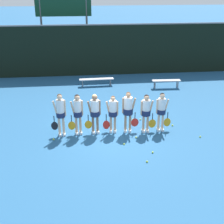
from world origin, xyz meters
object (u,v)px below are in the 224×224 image
at_px(bench_far, 96,80).
at_px(player_6, 162,109).
at_px(player_0, 60,111).
at_px(player_4, 128,109).
at_px(tennis_ball_7, 54,139).
at_px(player_5, 146,110).
at_px(tennis_ball_8, 64,128).
at_px(tennis_ball_3, 147,162).
at_px(tennis_ball_6, 130,112).
at_px(tennis_ball_0, 136,137).
at_px(tennis_ball_2, 200,137).
at_px(tennis_ball_4, 133,120).
at_px(player_1, 78,111).
at_px(bench_courtside, 166,81).
at_px(tennis_ball_5, 124,144).
at_px(tennis_ball_9, 172,125).
at_px(tennis_ball_10, 140,119).
at_px(player_2, 95,110).
at_px(scoreboard, 63,10).
at_px(player_3, 113,111).
at_px(tennis_ball_1, 153,152).

distance_m(bench_far, player_6, 6.81).
xyz_separation_m(player_0, player_6, (4.15, -0.00, -0.07)).
distance_m(player_4, tennis_ball_7, 3.26).
relative_size(player_5, tennis_ball_8, 25.29).
xyz_separation_m(tennis_ball_3, tennis_ball_6, (0.13, 4.42, -0.00)).
bearing_deg(tennis_ball_0, tennis_ball_7, 176.61).
relative_size(tennis_ball_2, tennis_ball_4, 1.01).
xyz_separation_m(player_6, tennis_ball_7, (-4.46, -0.40, -0.96)).
height_order(bench_far, player_1, player_1).
bearing_deg(player_6, bench_courtside, 76.24).
distance_m(tennis_ball_5, tennis_ball_9, 2.76).
xyz_separation_m(player_5, tennis_ball_7, (-3.80, -0.37, -0.94)).
height_order(player_1, tennis_ball_6, player_1).
bearing_deg(tennis_ball_7, player_1, 25.27).
distance_m(bench_far, tennis_ball_10, 5.52).
distance_m(tennis_ball_5, tennis_ball_6, 3.17).
xyz_separation_m(player_0, tennis_ball_5, (2.43, -1.10, -1.03)).
xyz_separation_m(player_2, tennis_ball_3, (1.67, -2.51, -0.98)).
relative_size(bench_courtside, tennis_ball_5, 25.93).
relative_size(bench_far, player_1, 1.20).
bearing_deg(player_0, player_4, -5.26).
distance_m(player_6, tennis_ball_9, 1.20).
xyz_separation_m(bench_courtside, tennis_ball_5, (-3.47, -6.59, -0.38)).
relative_size(tennis_ball_9, tennis_ball_10, 1.00).
height_order(tennis_ball_7, tennis_ball_8, tennis_ball_7).
distance_m(scoreboard, player_6, 11.79).
bearing_deg(tennis_ball_8, player_4, -10.71).
xyz_separation_m(player_6, tennis_ball_9, (0.64, 0.35, -0.96)).
xyz_separation_m(player_1, player_2, (0.70, 0.01, -0.00)).
relative_size(bench_courtside, tennis_ball_9, 24.04).
bearing_deg(tennis_ball_8, tennis_ball_6, 24.69).
xyz_separation_m(tennis_ball_0, tennis_ball_2, (2.60, -0.23, 0.00)).
bearing_deg(bench_courtside, player_3, -122.32).
bearing_deg(player_4, tennis_ball_7, -164.25).
xyz_separation_m(tennis_ball_2, tennis_ball_7, (-5.90, 0.42, 0.00)).
height_order(player_3, tennis_ball_4, player_3).
relative_size(player_0, tennis_ball_10, 25.75).
distance_m(player_2, player_3, 0.74).
bearing_deg(player_6, tennis_ball_1, -108.57).
bearing_deg(player_5, tennis_ball_3, -100.08).
height_order(player_3, tennis_ball_10, player_3).
relative_size(player_0, tennis_ball_6, 27.59).
height_order(player_6, tennis_ball_6, player_6).
bearing_deg(tennis_ball_7, bench_courtside, 43.53).
bearing_deg(player_2, bench_courtside, 43.26).
bearing_deg(player_1, tennis_ball_6, 32.39).
xyz_separation_m(player_1, tennis_ball_4, (2.47, 1.07, -0.99)).
relative_size(scoreboard, tennis_ball_3, 77.48).
bearing_deg(tennis_ball_3, player_2, 123.56).
relative_size(player_1, tennis_ball_0, 25.65).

